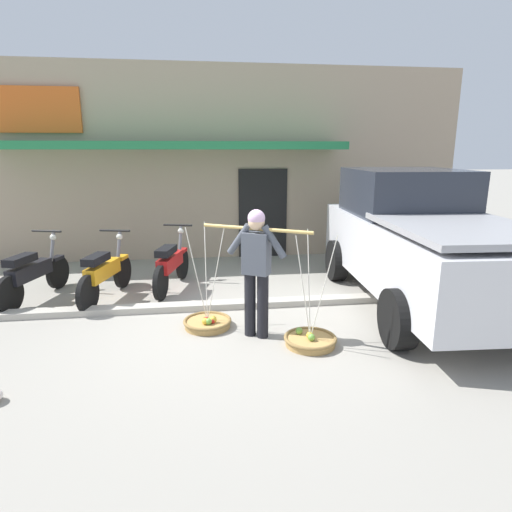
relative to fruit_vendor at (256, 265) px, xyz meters
name	(u,v)px	position (x,y,z in m)	size (l,w,h in m)	color
ground_plane	(214,326)	(-0.54, 0.39, -0.98)	(90.00, 90.00, 0.00)	gray
sidewalk_curb	(213,305)	(-0.54, 1.09, -0.93)	(20.00, 0.24, 0.10)	#AEA89C
fruit_vendor	(256,265)	(0.00, 0.00, 0.00)	(1.30, 0.78, 1.70)	black
fruit_basket_left_side	(208,322)	(-0.64, 0.37, -0.90)	(0.67, 0.67, 1.45)	#B2894C
fruit_basket_right_side	(310,340)	(0.64, -0.37, -0.90)	(0.67, 0.67, 1.45)	#B2894C
motorcycle_nearest_shop	(33,274)	(-3.43, 1.87, -0.52)	(0.69, 1.77, 1.09)	black
motorcycle_second_in_row	(105,273)	(-2.27, 1.76, -0.52)	(0.65, 1.78, 1.09)	black
motorcycle_third_in_row	(171,264)	(-1.22, 2.18, -0.52)	(0.65, 1.78, 1.09)	black
parked_truck	(419,240)	(2.73, 0.97, 0.06)	(2.36, 4.80, 2.10)	silver
storefront_building	(179,162)	(-1.21, 6.89, 1.13)	(13.00, 6.00, 4.20)	tan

